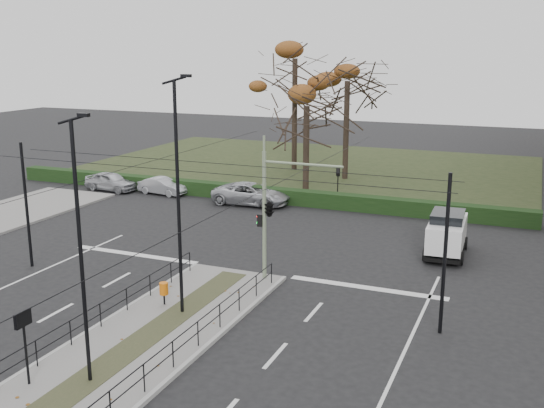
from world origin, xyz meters
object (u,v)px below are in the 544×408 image
at_px(streetlamp_median_near, 81,251).
at_px(parked_car_second, 162,186).
at_px(info_panel, 23,327).
at_px(traffic_light, 271,206).
at_px(rust_tree, 295,59).
at_px(bare_tree_center, 347,88).
at_px(white_van, 447,233).
at_px(parked_car_fourth, 251,194).
at_px(bare_tree_near, 307,113).
at_px(litter_bin, 164,289).
at_px(parked_car_first, 111,181).
at_px(streetlamp_median_far, 179,196).

height_order(streetlamp_median_near, parked_car_second, streetlamp_median_near).
relative_size(info_panel, parked_car_second, 0.65).
relative_size(traffic_light, rust_tree, 0.47).
bearing_deg(rust_tree, bare_tree_center, -23.77).
xyz_separation_m(parked_car_second, white_van, (20.71, -6.36, 0.57)).
height_order(parked_car_fourth, bare_tree_near, bare_tree_near).
relative_size(traffic_light, litter_bin, 6.25).
xyz_separation_m(parked_car_first, parked_car_fourth, (11.32, 0.07, 0.03)).
bearing_deg(white_van, info_panel, -118.76).
bearing_deg(parked_car_second, parked_car_fourth, -85.91).
distance_m(parked_car_second, parked_car_fourth, 7.17).
xyz_separation_m(white_van, bare_tree_near, (-11.44, 10.94, 4.61)).
bearing_deg(parked_car_fourth, streetlamp_median_far, -166.98).
height_order(traffic_light, streetlamp_median_near, streetlamp_median_near).
xyz_separation_m(white_van, rust_tree, (-15.29, 18.79, 8.20)).
relative_size(litter_bin, white_van, 0.22).
height_order(streetlamp_median_far, bare_tree_center, bare_tree_center).
relative_size(info_panel, streetlamp_median_near, 0.29).
bearing_deg(bare_tree_center, parked_car_second, -136.28).
xyz_separation_m(bare_tree_center, bare_tree_near, (-1.34, -5.56, -1.41)).
distance_m(litter_bin, parked_car_first, 23.08).
bearing_deg(litter_bin, parked_car_first, 131.63).
bearing_deg(bare_tree_center, traffic_light, -81.71).
bearing_deg(bare_tree_center, bare_tree_near, -103.52).
xyz_separation_m(parked_car_first, white_van, (24.87, -5.97, 0.48)).
bearing_deg(parked_car_second, parked_car_first, 102.14).
xyz_separation_m(traffic_light, rust_tree, (-8.60, 25.70, 5.89)).
xyz_separation_m(streetlamp_median_near, parked_car_fourth, (-5.14, 23.42, -3.63)).
bearing_deg(info_panel, litter_bin, 85.99).
xyz_separation_m(white_van, bare_tree_center, (-10.10, 16.51, 6.03)).
height_order(parked_car_first, bare_tree_center, bare_tree_center).
bearing_deg(parked_car_first, bare_tree_near, -63.93).
xyz_separation_m(litter_bin, bare_tree_center, (-0.56, 27.79, 6.40)).
bearing_deg(streetlamp_median_near, litter_bin, 100.55).
xyz_separation_m(traffic_light, parked_car_second, (-14.02, 13.27, -2.88)).
xyz_separation_m(litter_bin, streetlamp_median_near, (1.14, -6.10, 3.55)).
height_order(info_panel, parked_car_second, info_panel).
height_order(traffic_light, bare_tree_center, bare_tree_center).
distance_m(streetlamp_median_far, bare_tree_center, 28.32).
height_order(info_panel, bare_tree_near, bare_tree_near).
bearing_deg(traffic_light, white_van, 45.92).
bearing_deg(streetlamp_median_near, traffic_light, 80.70).
xyz_separation_m(parked_car_fourth, bare_tree_center, (3.45, 10.47, 6.47)).
relative_size(parked_car_second, parked_car_fourth, 0.70).
height_order(bare_tree_center, bare_tree_near, bare_tree_center).
height_order(traffic_light, streetlamp_median_far, streetlamp_median_far).
relative_size(streetlamp_median_near, streetlamp_median_far, 0.91).
height_order(litter_bin, bare_tree_center, bare_tree_center).
xyz_separation_m(info_panel, bare_tree_center, (-0.07, 34.78, 5.19)).
relative_size(white_van, bare_tree_near, 0.51).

